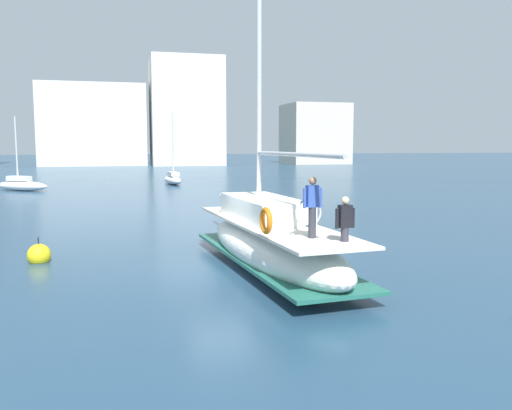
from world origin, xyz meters
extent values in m
plane|color=navy|center=(0.00, 0.00, 0.00)|extent=(400.00, 400.00, 0.00)
ellipsoid|color=white|center=(1.23, -0.63, 0.70)|extent=(3.21, 9.77, 1.40)
cube|color=#236656|center=(1.23, -0.63, 0.39)|extent=(3.22, 9.58, 0.10)
cube|color=beige|center=(1.23, -0.63, 1.44)|extent=(2.98, 9.28, 0.08)
cube|color=white|center=(1.16, 0.09, 1.83)|extent=(2.04, 4.45, 0.70)
cylinder|color=silver|center=(1.12, 0.57, 6.73)|extent=(0.16, 0.16, 10.49)
cylinder|color=#B7B7BC|center=(1.37, -2.30, 3.60)|extent=(0.61, 5.75, 0.12)
cylinder|color=silver|center=(0.85, 3.77, 1.95)|extent=(0.90, 0.14, 0.06)
torus|color=orange|center=(0.28, -3.36, 1.95)|extent=(0.20, 0.71, 0.70)
cylinder|color=#33333D|center=(1.47, -3.50, 1.88)|extent=(0.20, 0.20, 0.80)
cube|color=#3351AD|center=(1.47, -3.50, 2.56)|extent=(0.34, 0.23, 0.56)
sphere|color=#9E7051|center=(1.47, -3.50, 2.95)|extent=(0.20, 0.20, 0.20)
cylinder|color=#3351AD|center=(1.25, -3.52, 2.51)|extent=(0.09, 0.09, 0.50)
cylinder|color=#3351AD|center=(1.69, -3.48, 2.51)|extent=(0.09, 0.09, 0.50)
cylinder|color=#33333D|center=(2.08, -4.17, 1.66)|extent=(0.20, 0.20, 0.35)
cube|color=black|center=(2.08, -4.17, 2.11)|extent=(0.34, 0.23, 0.56)
sphere|color=beige|center=(2.08, -4.17, 2.50)|extent=(0.20, 0.20, 0.20)
cylinder|color=black|center=(1.86, -4.19, 2.06)|extent=(0.09, 0.09, 0.50)
cylinder|color=black|center=(2.30, -4.15, 2.06)|extent=(0.09, 0.09, 0.50)
torus|color=silver|center=(1.45, -3.26, 2.10)|extent=(0.76, 0.12, 0.76)
ellipsoid|color=silver|center=(1.63, 35.93, 0.41)|extent=(1.88, 5.24, 0.83)
cube|color=silver|center=(1.66, 35.67, 1.03)|extent=(1.05, 2.14, 0.40)
cylinder|color=silver|center=(1.68, 35.55, 3.87)|extent=(0.13, 0.13, 6.07)
ellipsoid|color=white|center=(-11.33, 31.69, 0.42)|extent=(4.96, 3.87, 0.83)
cube|color=white|center=(-11.54, 31.83, 1.03)|extent=(2.15, 1.80, 0.40)
cylinder|color=silver|center=(-11.65, 31.90, 3.51)|extent=(0.13, 0.13, 5.36)
sphere|color=yellow|center=(-5.95, 2.28, 0.23)|extent=(0.76, 0.76, 0.76)
cylinder|color=black|center=(-5.95, 2.28, 0.53)|extent=(0.04, 0.04, 0.60)
cube|color=silver|center=(-7.90, 88.25, 7.39)|extent=(18.87, 12.14, 14.79)
cube|color=silver|center=(8.96, 84.48, 9.91)|extent=(13.12, 10.61, 19.81)
cube|color=beige|center=(35.10, 86.09, 5.96)|extent=(11.71, 11.52, 11.93)
camera|label=1|loc=(-3.25, -16.19, 3.87)|focal=37.27mm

